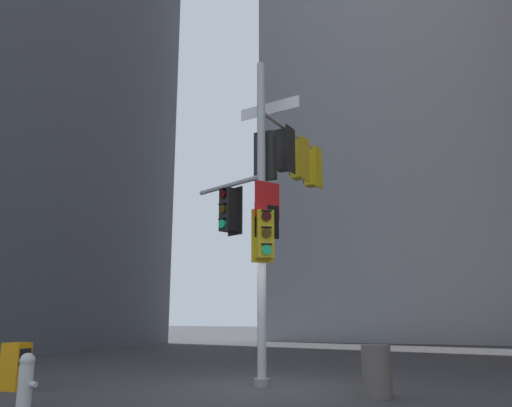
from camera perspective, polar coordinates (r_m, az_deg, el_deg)
ground at (r=10.91m, az=0.67°, el=-19.85°), size 120.00×120.00×0.00m
signal_pole_assembly at (r=11.96m, az=1.98°, el=1.91°), size 2.82×3.68×7.13m
fire_hydrant at (r=9.15m, az=-24.39°, el=-17.48°), size 0.33×0.23×0.83m
newspaper_box at (r=11.36m, az=-25.37°, el=-16.15°), size 0.45×0.36×0.89m
trash_bin at (r=9.63m, az=13.37°, el=-17.82°), size 0.51×0.51×0.90m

